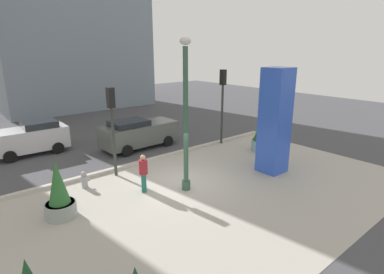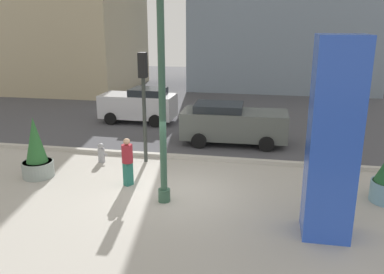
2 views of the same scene
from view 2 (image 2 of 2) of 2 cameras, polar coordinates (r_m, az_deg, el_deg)
ground_plane at (r=16.59m, az=1.24°, el=-2.23°), size 60.00×60.00×0.00m
plaza_pavement at (r=11.18m, az=-4.07°, el=-11.89°), size 18.00×10.00×0.02m
curb_strip at (r=15.74m, az=0.70°, el=-2.95°), size 18.00×0.24×0.16m
lamp_post at (r=11.38m, az=-4.22°, el=4.75°), size 0.44×0.44×6.17m
art_pillar_blue at (r=10.22m, az=19.25°, el=-0.52°), size 1.14×1.14×4.96m
potted_plant_near_right at (r=14.81m, az=-21.11°, el=-2.11°), size 1.06×1.06×2.12m
fire_hydrant at (r=15.78m, az=-12.68°, el=-2.21°), size 0.36×0.26×0.75m
traffic_light_far_side at (r=14.94m, az=22.18°, el=6.66°), size 0.28×0.42×4.56m
traffic_light_corner at (r=14.97m, az=-6.85°, el=6.72°), size 0.28×0.42×4.13m
car_curb_east at (r=21.55m, az=-7.47°, el=4.54°), size 3.93×2.08×1.82m
car_intersection at (r=17.68m, az=5.77°, el=1.95°), size 4.59×2.14×1.76m
pedestrian_on_sidewalk at (r=13.27m, az=-9.10°, el=-3.18°), size 0.50×0.50×1.62m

